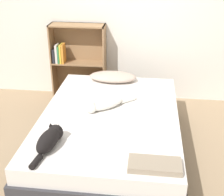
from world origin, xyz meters
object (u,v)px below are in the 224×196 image
Objects in this scene: cat_dark at (50,139)px; pillow at (113,77)px; cat_light at (104,104)px; bookshelf at (77,61)px; bed at (110,134)px.

pillow is at bearing -5.19° from cat_dark.
pillow is 1.15× the size of cat_light.
cat_dark is at bearing 24.76° from cat_light.
cat_light is at bearing -90.27° from pillow.
cat_light is 0.47× the size of bookshelf.
pillow is 0.55× the size of bookshelf.
cat_light is 0.83m from cat_dark.
bed is 3.99× the size of cat_light.
bookshelf is (-0.22, 2.05, -0.01)m from cat_dark.
bed is at bearing -64.46° from bookshelf.
bed is 0.86m from cat_dark.
pillow is 1.56m from cat_dark.
bookshelf reaches higher than pillow.
pillow reaches higher than bed.
bed is at bearing -84.90° from pillow.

